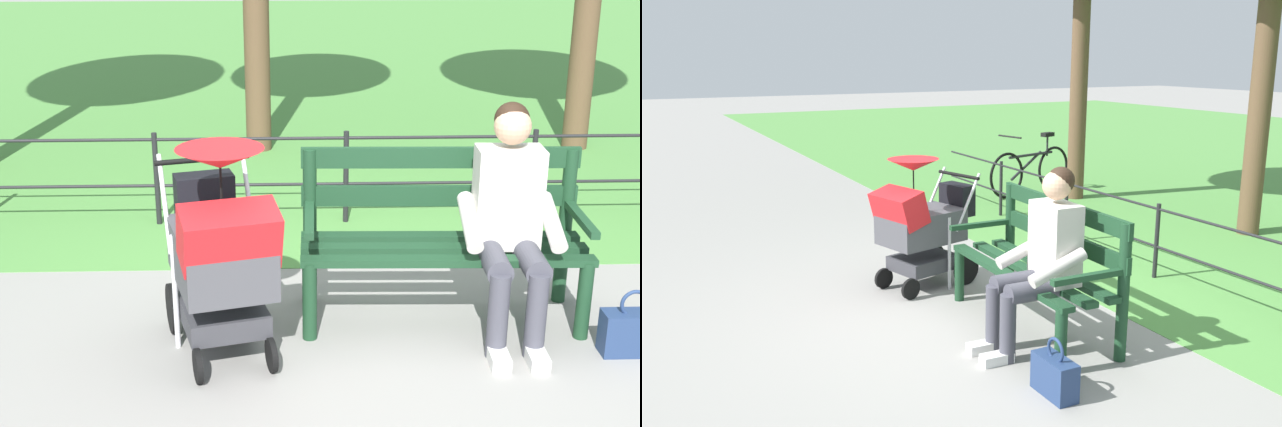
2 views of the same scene
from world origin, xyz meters
The scene contains 7 objects.
ground_plane centered at (0.00, 0.00, 0.00)m, with size 60.00×60.00×0.00m, color gray.
park_bench centered at (-0.45, -0.12, 0.53)m, with size 1.61×0.64×0.96m.
person_on_bench centered at (-0.78, 0.11, 0.68)m, with size 0.54×0.74×1.28m.
stroller centered at (0.77, 0.32, 0.59)m, with size 0.71×0.98×1.15m.
handbag centered at (-1.39, 0.41, 0.13)m, with size 0.32×0.14×0.37m.
park_fence centered at (-0.29, -1.68, 0.42)m, with size 8.37×0.04×0.70m.
bicycle centered at (3.79, -2.79, 0.36)m, with size 0.55×1.62×0.89m.
Camera 2 is at (-4.44, 2.62, 2.01)m, focal length 37.88 mm.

